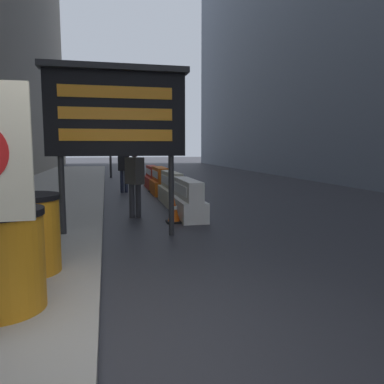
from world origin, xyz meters
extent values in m
plane|color=#2D2D33|center=(0.00, 0.00, 0.00)|extent=(120.00, 120.00, 0.00)
cylinder|color=orange|center=(-0.86, 0.74, 0.56)|extent=(0.75, 0.75, 0.88)
cylinder|color=orange|center=(-0.84, 1.81, 0.56)|extent=(0.75, 0.75, 0.88)
cylinder|color=black|center=(-0.84, 1.81, 1.03)|extent=(0.78, 0.78, 0.06)
cylinder|color=#28282B|center=(-0.65, 3.82, 0.73)|extent=(0.10, 0.10, 1.46)
cylinder|color=#28282B|center=(1.24, 3.82, 0.73)|extent=(0.10, 0.10, 1.46)
cube|color=black|center=(0.30, 3.82, 2.18)|extent=(2.37, 0.24, 1.43)
cube|color=#28282B|center=(0.30, 3.75, 2.94)|extent=(2.49, 0.34, 0.10)
cube|color=orange|center=(0.30, 3.69, 2.53)|extent=(1.90, 0.02, 0.20)
cube|color=orange|center=(0.30, 3.69, 2.18)|extent=(1.90, 0.02, 0.20)
cube|color=orange|center=(0.30, 3.69, 1.82)|extent=(1.90, 0.02, 0.20)
cube|color=silver|center=(1.91, 5.47, 0.22)|extent=(0.56, 1.81, 0.44)
cube|color=silver|center=(1.91, 5.47, 0.66)|extent=(0.33, 1.81, 0.44)
cube|color=white|center=(1.73, 5.47, 0.66)|extent=(0.02, 1.44, 0.22)
cube|color=beige|center=(1.91, 7.68, 0.23)|extent=(0.52, 1.93, 0.46)
cube|color=beige|center=(1.91, 7.68, 0.69)|extent=(0.31, 1.93, 0.46)
cube|color=white|center=(1.74, 7.68, 0.69)|extent=(0.02, 1.54, 0.23)
cube|color=orange|center=(1.91, 9.91, 0.23)|extent=(0.59, 1.67, 0.47)
cube|color=orange|center=(1.91, 9.91, 0.70)|extent=(0.35, 1.67, 0.47)
cube|color=white|center=(1.72, 9.91, 0.70)|extent=(0.02, 1.34, 0.23)
cube|color=red|center=(1.91, 12.04, 0.22)|extent=(0.56, 2.00, 0.44)
cube|color=red|center=(1.91, 12.04, 0.66)|extent=(0.34, 2.00, 0.44)
cube|color=white|center=(1.73, 12.04, 0.66)|extent=(0.02, 1.60, 0.22)
cube|color=black|center=(1.49, 4.93, 0.02)|extent=(0.32, 0.32, 0.04)
cone|color=#EA560F|center=(1.49, 4.93, 0.30)|extent=(0.25, 0.25, 0.53)
cylinder|color=white|center=(1.49, 4.93, 0.33)|extent=(0.15, 0.15, 0.07)
cube|color=black|center=(2.52, 14.17, 0.02)|extent=(0.37, 0.37, 0.04)
cone|color=#EA560F|center=(2.52, 14.17, 0.35)|extent=(0.29, 0.29, 0.62)
cylinder|color=white|center=(2.52, 14.17, 0.38)|extent=(0.17, 0.17, 0.09)
cube|color=black|center=(1.76, 10.64, 0.02)|extent=(0.37, 0.37, 0.04)
cone|color=#EA560F|center=(1.76, 10.64, 0.35)|extent=(0.29, 0.29, 0.61)
cylinder|color=white|center=(1.76, 10.64, 0.38)|extent=(0.17, 0.17, 0.09)
cylinder|color=#2D2D30|center=(0.34, 17.65, 2.06)|extent=(0.12, 0.12, 4.12)
cube|color=#23281E|center=(0.34, 17.49, 3.70)|extent=(0.28, 0.28, 0.84)
sphere|color=#360605|center=(0.34, 17.34, 3.98)|extent=(0.15, 0.15, 0.15)
sphere|color=gold|center=(0.34, 17.34, 3.70)|extent=(0.15, 0.15, 0.15)
sphere|color=black|center=(0.34, 17.34, 3.42)|extent=(0.15, 0.15, 0.15)
cylinder|color=#333338|center=(0.66, 5.75, 0.39)|extent=(0.13, 0.13, 0.77)
cylinder|color=#333338|center=(0.80, 5.75, 0.39)|extent=(0.13, 0.13, 0.77)
cube|color=#47423D|center=(0.73, 5.75, 1.08)|extent=(0.43, 0.49, 0.61)
sphere|color=#92616E|center=(0.73, 5.75, 1.49)|extent=(0.21, 0.21, 0.21)
cylinder|color=#23283D|center=(0.64, 10.69, 0.39)|extent=(0.13, 0.13, 0.79)
cylinder|color=#23283D|center=(0.79, 10.69, 0.39)|extent=(0.13, 0.13, 0.79)
cube|color=black|center=(0.71, 10.69, 1.10)|extent=(0.42, 0.50, 0.62)
sphere|color=#809457|center=(0.71, 10.69, 1.52)|extent=(0.22, 0.22, 0.22)
camera|label=1|loc=(0.10, -2.86, 1.61)|focal=35.00mm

